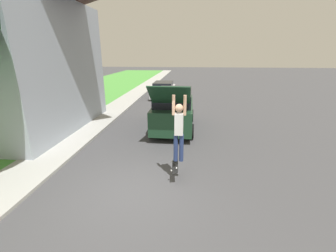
% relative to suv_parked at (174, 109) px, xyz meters
% --- Properties ---
extents(ground_plane, '(120.00, 120.00, 0.00)m').
position_rel_suv_parked_xyz_m(ground_plane, '(-0.84, -5.71, -1.06)').
color(ground_plane, '#3D3D3F').
extents(lawn, '(10.00, 80.00, 0.08)m').
position_rel_suv_parked_xyz_m(lawn, '(-8.84, 0.29, -1.02)').
color(lawn, '#478E38').
rests_on(lawn, ground_plane).
extents(sidewalk, '(1.80, 80.00, 0.10)m').
position_rel_suv_parked_xyz_m(sidewalk, '(-4.44, 0.29, -1.01)').
color(sidewalk, '#9E9E99').
rests_on(sidewalk, ground_plane).
extents(suv_parked, '(2.04, 5.16, 2.62)m').
position_rel_suv_parked_xyz_m(suv_parked, '(0.00, 0.00, 0.00)').
color(suv_parked, '#193823').
rests_on(suv_parked, ground_plane).
extents(car_down_street, '(1.95, 4.51, 1.34)m').
position_rel_suv_parked_xyz_m(car_down_street, '(-1.59, 8.87, -0.42)').
color(car_down_street, '#B7B7BC').
rests_on(car_down_street, ground_plane).
extents(skateboarder, '(0.41, 0.23, 2.02)m').
position_rel_suv_parked_xyz_m(skateboarder, '(0.52, -4.96, 0.63)').
color(skateboarder, navy).
rests_on(skateboarder, ground_plane).
extents(skateboard, '(0.25, 0.77, 0.25)m').
position_rel_suv_parked_xyz_m(skateboard, '(0.41, -4.93, -0.63)').
color(skateboard, black).
rests_on(skateboard, ground_plane).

